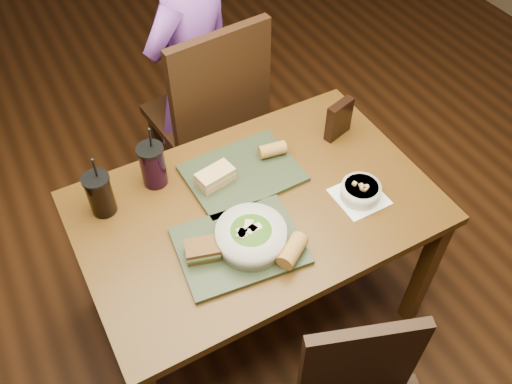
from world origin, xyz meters
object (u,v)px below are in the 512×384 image
salad_bowl (251,236)px  sandwich_far (215,177)px  sandwich_near (203,250)px  chip_bag (339,119)px  tray_near (240,246)px  chair_far (212,113)px  soup_bowl (361,191)px  baguette_far (272,150)px  diner (194,71)px  dining_table (256,220)px  tray_far (242,173)px  baguette_near (292,251)px  cup_cola (100,194)px  cup_berry (153,165)px

salad_bowl → sandwich_far: bearing=86.9°
sandwich_near → chip_bag: 0.81m
sandwich_far → tray_near: bearing=-100.5°
sandwich_far → chair_far: bearing=66.5°
soup_bowl → baguette_far: 0.38m
diner → sandwich_near: bearing=42.9°
salad_bowl → chair_far: bearing=73.6°
dining_table → sandwich_near: 0.33m
sandwich_near → baguette_far: size_ratio=1.23×
sandwich_far → chip_bag: 0.57m
baguette_far → tray_far: bearing=-170.2°
diner → chip_bag: (0.34, -0.68, 0.08)m
chip_bag → tray_near: bearing=-169.0°
baguette_near → chair_far: bearing=80.9°
tray_far → chair_far: bearing=77.5°
dining_table → sandwich_near: sandwich_near is taller
chip_bag → cup_cola: bearing=160.0°
tray_near → dining_table: bearing=44.9°
soup_bowl → baguette_far: size_ratio=1.69×
dining_table → chip_bag: 0.54m
sandwich_near → baguette_far: (0.44, 0.31, -0.00)m
sandwich_far → soup_bowl: bearing=-35.2°
soup_bowl → baguette_far: (-0.18, 0.34, 0.01)m
sandwich_near → dining_table: bearing=24.3°
sandwich_far → baguette_near: baguette_near is taller
tray_far → baguette_near: bearing=-94.8°
baguette_near → sandwich_near: bearing=150.5°
baguette_far → chip_bag: chip_bag is taller
diner → salad_bowl: (-0.24, -1.01, 0.06)m
soup_bowl → sandwich_near: 0.63m
dining_table → chair_far: 0.71m
tray_near → cup_berry: 0.46m
diner → salad_bowl: size_ratio=6.23×
chip_bag → sandwich_near: bearing=-174.4°
baguette_far → sandwich_near: bearing=-145.5°
dining_table → baguette_far: 0.29m
salad_bowl → baguette_far: salad_bowl is taller
tray_far → sandwich_near: bearing=-136.8°
chair_far → diner: 0.21m
baguette_far → cup_berry: size_ratio=0.39×
soup_bowl → cup_cola: bearing=155.0°
chair_far → diner: (-0.01, 0.16, 0.14)m
chair_far → tray_far: size_ratio=2.64×
baguette_near → baguette_far: 0.49m
baguette_near → dining_table: bearing=88.0°
baguette_near → chip_bag: 0.66m
dining_table → cup_berry: cup_berry is taller
sandwich_far → cup_cola: size_ratio=0.57×
diner → sandwich_far: bearing=47.7°
sandwich_near → diner: bearing=67.3°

